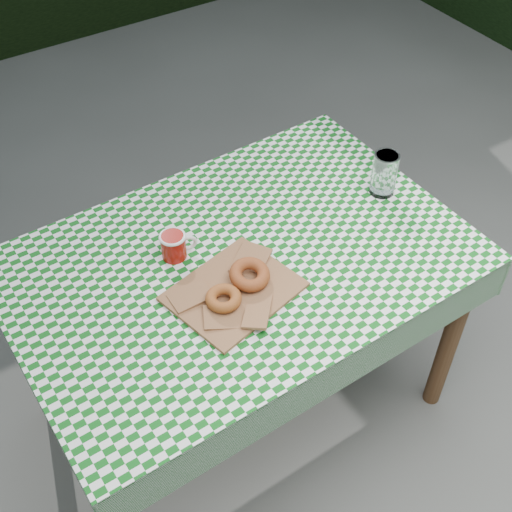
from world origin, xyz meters
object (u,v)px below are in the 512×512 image
Objects in this scene: coffee_mug at (173,246)px; drinking_glass at (384,174)px; table at (242,339)px; paper_bag at (234,291)px.

drinking_glass reaches higher than coffee_mug.
table is at bearing -178.90° from drinking_glass.
coffee_mug is (-0.07, 0.21, 0.03)m from paper_bag.
table is 3.91× the size of paper_bag.
drinking_glass is at bearing 7.36° from coffee_mug.
table is 0.46m from coffee_mug.
paper_bag reaches higher than table.
paper_bag is 0.23m from coffee_mug.
drinking_glass reaches higher than table.
paper_bag is 2.31× the size of coffee_mug.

